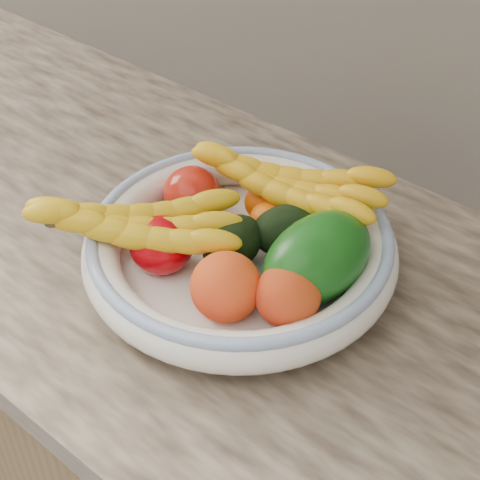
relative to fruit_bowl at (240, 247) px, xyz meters
The scene contains 14 objects.
kitchen_counter 0.49m from the fruit_bowl, 90.00° to the left, with size 2.44×0.66×1.40m.
fruit_bowl is the anchor object (origin of this frame).
clementine_back_left 0.09m from the fruit_bowl, 108.82° to the left, with size 0.05×0.05×0.05m, color #E96004.
clementine_back_right 0.09m from the fruit_bowl, 80.60° to the left, with size 0.05×0.05×0.05m, color #F14D05.
clementine_back_mid 0.06m from the fruit_bowl, 87.14° to the left, with size 0.06×0.06×0.05m, color #F76705.
tomato_left 0.11m from the fruit_bowl, 163.67° to the left, with size 0.08×0.08×0.07m, color red.
tomato_near_left 0.10m from the fruit_bowl, 133.67° to the right, with size 0.08×0.08×0.07m, color #A90109.
avocado_center 0.02m from the fruit_bowl, 87.89° to the right, with size 0.06×0.09×0.06m, color black.
avocado_right 0.07m from the fruit_bowl, 51.79° to the left, with size 0.07×0.10×0.07m, color black.
green_mango 0.11m from the fruit_bowl, ahead, with size 0.10×0.15×0.11m, color #0E4C0F.
peach_front 0.09m from the fruit_bowl, 60.55° to the right, with size 0.08×0.08×0.08m, color orange.
peach_right 0.12m from the fruit_bowl, 23.41° to the right, with size 0.07×0.07×0.07m, color orange.
banana_bunch_back 0.10m from the fruit_bowl, 89.21° to the left, with size 0.28×0.11×0.08m, color yellow, non-canonical shape.
banana_bunch_front 0.13m from the fruit_bowl, 138.07° to the right, with size 0.27×0.11×0.08m, color gold, non-canonical shape.
Camera 1 is at (0.44, 1.13, 1.54)m, focal length 55.00 mm.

